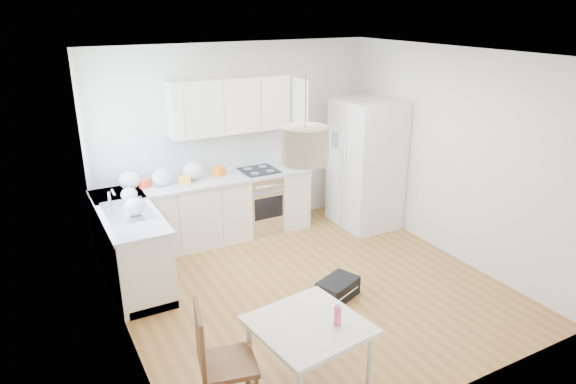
% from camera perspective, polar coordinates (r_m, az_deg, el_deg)
% --- Properties ---
extents(floor, '(4.20, 4.20, 0.00)m').
position_cam_1_polar(floor, '(6.24, 2.45, -10.48)').
color(floor, brown).
rests_on(floor, ground).
extents(ceiling, '(4.20, 4.20, 0.00)m').
position_cam_1_polar(ceiling, '(5.39, 2.88, 15.07)').
color(ceiling, white).
rests_on(ceiling, wall_back).
extents(wall_back, '(4.20, 0.00, 4.20)m').
position_cam_1_polar(wall_back, '(7.47, -5.70, 5.91)').
color(wall_back, silver).
rests_on(wall_back, floor).
extents(wall_left, '(0.00, 4.20, 4.20)m').
position_cam_1_polar(wall_left, '(4.99, -18.56, -2.42)').
color(wall_left, silver).
rests_on(wall_left, floor).
extents(wall_right, '(0.00, 4.20, 4.20)m').
position_cam_1_polar(wall_right, '(6.94, 17.72, 3.94)').
color(wall_right, silver).
rests_on(wall_right, floor).
extents(window_glassblock, '(0.02, 1.00, 1.00)m').
position_cam_1_polar(window_glassblock, '(5.95, -20.96, 4.96)').
color(window_glassblock, '#BFE0F9').
rests_on(window_glassblock, wall_left).
extents(cabinets_back, '(3.00, 0.60, 0.88)m').
position_cam_1_polar(cabinets_back, '(7.28, -8.87, -2.16)').
color(cabinets_back, silver).
rests_on(cabinets_back, floor).
extents(cabinets_left, '(0.60, 1.80, 0.88)m').
position_cam_1_polar(cabinets_left, '(6.48, -17.08, -5.78)').
color(cabinets_left, silver).
rests_on(cabinets_left, floor).
extents(counter_back, '(3.02, 0.64, 0.04)m').
position_cam_1_polar(counter_back, '(7.12, -9.07, 1.26)').
color(counter_back, silver).
rests_on(counter_back, cabinets_back).
extents(counter_left, '(0.64, 1.82, 0.04)m').
position_cam_1_polar(counter_left, '(6.30, -17.50, -2.01)').
color(counter_left, silver).
rests_on(counter_left, cabinets_left).
extents(backsplash_back, '(3.00, 0.01, 0.58)m').
position_cam_1_polar(backsplash_back, '(7.30, -9.99, 4.22)').
color(backsplash_back, white).
rests_on(backsplash_back, wall_back).
extents(backsplash_left, '(0.01, 1.80, 0.58)m').
position_cam_1_polar(backsplash_left, '(6.15, -20.47, 0.20)').
color(backsplash_left, white).
rests_on(backsplash_left, wall_left).
extents(upper_cabinets, '(1.70, 0.32, 0.75)m').
position_cam_1_polar(upper_cabinets, '(7.16, -6.46, 9.56)').
color(upper_cabinets, silver).
rests_on(upper_cabinets, wall_back).
extents(range_oven, '(0.50, 0.61, 0.88)m').
position_cam_1_polar(range_oven, '(7.56, -3.18, -1.09)').
color(range_oven, silver).
rests_on(range_oven, floor).
extents(sink, '(0.50, 0.80, 0.16)m').
position_cam_1_polar(sink, '(6.25, -17.42, -2.04)').
color(sink, silver).
rests_on(sink, counter_left).
extents(refrigerator, '(0.90, 0.95, 1.89)m').
position_cam_1_polar(refrigerator, '(7.70, 8.73, 3.09)').
color(refrigerator, white).
rests_on(refrigerator, floor).
extents(dining_table, '(0.97, 0.97, 0.68)m').
position_cam_1_polar(dining_table, '(4.44, 2.32, -15.14)').
color(dining_table, beige).
rests_on(dining_table, floor).
extents(dining_chair, '(0.51, 0.51, 1.02)m').
position_cam_1_polar(dining_chair, '(4.32, -6.60, -18.15)').
color(dining_chair, '#503318').
rests_on(dining_chair, floor).
extents(drink_bottle, '(0.07, 0.07, 0.21)m').
position_cam_1_polar(drink_bottle, '(4.34, 5.53, -13.31)').
color(drink_bottle, '#F14365').
rests_on(drink_bottle, dining_table).
extents(gym_bag, '(0.56, 0.47, 0.22)m').
position_cam_1_polar(gym_bag, '(6.01, 5.53, -10.62)').
color(gym_bag, black).
rests_on(gym_bag, floor).
extents(pendant_lamp, '(0.38, 0.38, 0.28)m').
position_cam_1_polar(pendant_lamp, '(3.86, 1.90, 5.22)').
color(pendant_lamp, beige).
rests_on(pendant_lamp, ceiling).
extents(grocery_bag_a, '(0.27, 0.23, 0.24)m').
position_cam_1_polar(grocery_bag_a, '(6.91, -17.20, 1.23)').
color(grocery_bag_a, silver).
rests_on(grocery_bag_a, counter_back).
extents(grocery_bag_b, '(0.26, 0.22, 0.23)m').
position_cam_1_polar(grocery_bag_b, '(6.94, -13.85, 1.61)').
color(grocery_bag_b, silver).
rests_on(grocery_bag_b, counter_back).
extents(grocery_bag_c, '(0.29, 0.25, 0.26)m').
position_cam_1_polar(grocery_bag_c, '(7.09, -10.52, 2.35)').
color(grocery_bag_c, silver).
rests_on(grocery_bag_c, counter_back).
extents(grocery_bag_d, '(0.20, 0.17, 0.18)m').
position_cam_1_polar(grocery_bag_d, '(6.50, -17.24, -0.27)').
color(grocery_bag_d, silver).
rests_on(grocery_bag_d, counter_back).
extents(grocery_bag_e, '(0.23, 0.19, 0.21)m').
position_cam_1_polar(grocery_bag_e, '(6.05, -16.69, -1.58)').
color(grocery_bag_e, silver).
rests_on(grocery_bag_e, counter_left).
extents(snack_orange, '(0.21, 0.19, 0.12)m').
position_cam_1_polar(snack_orange, '(7.23, -7.65, 2.30)').
color(snack_orange, orange).
rests_on(snack_orange, counter_back).
extents(snack_yellow, '(0.18, 0.14, 0.11)m').
position_cam_1_polar(snack_yellow, '(6.98, -11.39, 1.34)').
color(snack_yellow, orange).
rests_on(snack_yellow, counter_back).
extents(snack_red, '(0.18, 0.17, 0.11)m').
position_cam_1_polar(snack_red, '(6.96, -15.58, 0.94)').
color(snack_red, red).
rests_on(snack_red, counter_back).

